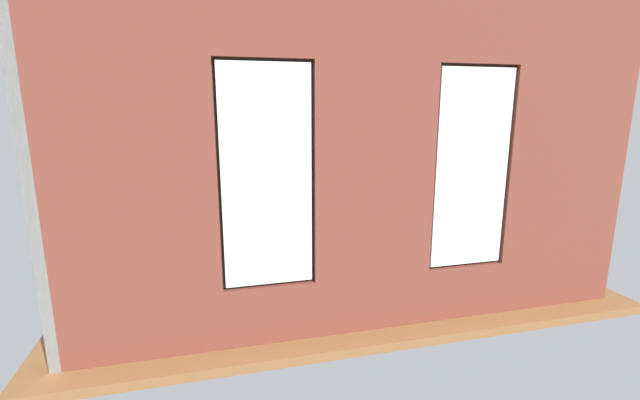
{
  "coord_description": "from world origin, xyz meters",
  "views": [
    {
      "loc": [
        1.61,
        6.36,
        2.35
      ],
      "look_at": [
        0.06,
        0.4,
        1.01
      ],
      "focal_mm": 24.0,
      "sensor_mm": 36.0,
      "label": 1
    }
  ],
  "objects_px": {
    "cup_ceramic": "(282,233)",
    "potted_plant_corner_far_left": "(536,245)",
    "table_plant_small": "(328,223)",
    "potted_plant_corner_near_left": "(414,189)",
    "papasan_chair": "(273,209)",
    "tv_flatscreen": "(126,214)",
    "potted_plant_mid_room_small": "(372,220)",
    "potted_plant_near_tv": "(160,240)",
    "potted_plant_foreground_right": "(163,205)",
    "remote_silver": "(315,234)",
    "couch_left": "(461,230)",
    "coffee_table": "(307,236)",
    "remote_gray": "(307,232)",
    "media_console": "(130,258)",
    "potted_plant_by_left_couch": "(403,207)",
    "couch_by_window": "(333,278)",
    "potted_plant_beside_window_right": "(205,269)",
    "candle_jar": "(295,228)",
    "potted_plant_between_couches": "(438,224)"
  },
  "relations": [
    {
      "from": "table_plant_small",
      "to": "potted_plant_foreground_right",
      "type": "bearing_deg",
      "value": -32.7
    },
    {
      "from": "tv_flatscreen",
      "to": "papasan_chair",
      "type": "height_order",
      "value": "tv_flatscreen"
    },
    {
      "from": "cup_ceramic",
      "to": "couch_by_window",
      "type": "bearing_deg",
      "value": 104.26
    },
    {
      "from": "potted_plant_beside_window_right",
      "to": "potted_plant_corner_far_left",
      "type": "relative_size",
      "value": 1.52
    },
    {
      "from": "couch_left",
      "to": "coffee_table",
      "type": "relative_size",
      "value": 1.4
    },
    {
      "from": "candle_jar",
      "to": "tv_flatscreen",
      "type": "distance_m",
      "value": 2.43
    },
    {
      "from": "remote_silver",
      "to": "potted_plant_by_left_couch",
      "type": "bearing_deg",
      "value": -60.98
    },
    {
      "from": "coffee_table",
      "to": "potted_plant_mid_room_small",
      "type": "height_order",
      "value": "potted_plant_mid_room_small"
    },
    {
      "from": "cup_ceramic",
      "to": "remote_silver",
      "type": "bearing_deg",
      "value": 180.0
    },
    {
      "from": "potted_plant_foreground_right",
      "to": "potted_plant_corner_near_left",
      "type": "distance_m",
      "value": 5.02
    },
    {
      "from": "tv_flatscreen",
      "to": "potted_plant_mid_room_small",
      "type": "relative_size",
      "value": 1.75
    },
    {
      "from": "table_plant_small",
      "to": "potted_plant_mid_room_small",
      "type": "xyz_separation_m",
      "value": [
        -0.96,
        -0.52,
        -0.14
      ]
    },
    {
      "from": "couch_left",
      "to": "remote_gray",
      "type": "xyz_separation_m",
      "value": [
        2.61,
        -0.14,
        0.12
      ]
    },
    {
      "from": "cup_ceramic",
      "to": "media_console",
      "type": "relative_size",
      "value": 0.09
    },
    {
      "from": "couch_left",
      "to": "coffee_table",
      "type": "xyz_separation_m",
      "value": [
        2.61,
        -0.14,
        0.06
      ]
    },
    {
      "from": "tv_flatscreen",
      "to": "table_plant_small",
      "type": "bearing_deg",
      "value": -176.41
    },
    {
      "from": "coffee_table",
      "to": "potted_plant_foreground_right",
      "type": "xyz_separation_m",
      "value": [
        2.26,
        -1.82,
        0.22
      ]
    },
    {
      "from": "papasan_chair",
      "to": "potted_plant_corner_near_left",
      "type": "bearing_deg",
      "value": -176.91
    },
    {
      "from": "coffee_table",
      "to": "potted_plant_near_tv",
      "type": "relative_size",
      "value": 1.07
    },
    {
      "from": "remote_gray",
      "to": "potted_plant_foreground_right",
      "type": "height_order",
      "value": "potted_plant_foreground_right"
    },
    {
      "from": "remote_gray",
      "to": "remote_silver",
      "type": "height_order",
      "value": "same"
    },
    {
      "from": "potted_plant_by_left_couch",
      "to": "potted_plant_foreground_right",
      "type": "distance_m",
      "value": 4.52
    },
    {
      "from": "remote_gray",
      "to": "cup_ceramic",
      "type": "bearing_deg",
      "value": -10.33
    },
    {
      "from": "remote_gray",
      "to": "potted_plant_corner_far_left",
      "type": "bearing_deg",
      "value": 122.64
    },
    {
      "from": "media_console",
      "to": "cup_ceramic",
      "type": "bearing_deg",
      "value": 178.27
    },
    {
      "from": "remote_gray",
      "to": "potted_plant_mid_room_small",
      "type": "bearing_deg",
      "value": 179.86
    },
    {
      "from": "couch_by_window",
      "to": "potted_plant_corner_far_left",
      "type": "height_order",
      "value": "potted_plant_corner_far_left"
    },
    {
      "from": "potted_plant_corner_near_left",
      "to": "potted_plant_between_couches",
      "type": "bearing_deg",
      "value": 67.8
    },
    {
      "from": "papasan_chair",
      "to": "potted_plant_beside_window_right",
      "type": "distance_m",
      "value": 3.6
    },
    {
      "from": "table_plant_small",
      "to": "potted_plant_corner_near_left",
      "type": "xyz_separation_m",
      "value": [
        -2.39,
        -1.74,
        0.11
      ]
    },
    {
      "from": "candle_jar",
      "to": "potted_plant_beside_window_right",
      "type": "xyz_separation_m",
      "value": [
        1.35,
        1.76,
        0.13
      ]
    },
    {
      "from": "cup_ceramic",
      "to": "potted_plant_near_tv",
      "type": "relative_size",
      "value": 0.08
    },
    {
      "from": "candle_jar",
      "to": "tv_flatscreen",
      "type": "xyz_separation_m",
      "value": [
        2.39,
        0.14,
        0.41
      ]
    },
    {
      "from": "remote_gray",
      "to": "media_console",
      "type": "height_order",
      "value": "media_console"
    },
    {
      "from": "couch_by_window",
      "to": "potted_plant_by_left_couch",
      "type": "bearing_deg",
      "value": -128.8
    },
    {
      "from": "cup_ceramic",
      "to": "media_console",
      "type": "xyz_separation_m",
      "value": [
        2.15,
        -0.06,
        -0.22
      ]
    },
    {
      "from": "remote_gray",
      "to": "potted_plant_foreground_right",
      "type": "bearing_deg",
      "value": -65.23
    },
    {
      "from": "media_console",
      "to": "papasan_chair",
      "type": "bearing_deg",
      "value": -142.24
    },
    {
      "from": "tv_flatscreen",
      "to": "potted_plant_by_left_couch",
      "type": "height_order",
      "value": "tv_flatscreen"
    },
    {
      "from": "table_plant_small",
      "to": "potted_plant_corner_near_left",
      "type": "relative_size",
      "value": 0.16
    },
    {
      "from": "couch_by_window",
      "to": "coffee_table",
      "type": "bearing_deg",
      "value": -91.35
    },
    {
      "from": "papasan_chair",
      "to": "cup_ceramic",
      "type": "bearing_deg",
      "value": 86.08
    },
    {
      "from": "potted_plant_beside_window_right",
      "to": "potted_plant_corner_far_left",
      "type": "height_order",
      "value": "potted_plant_beside_window_right"
    },
    {
      "from": "cup_ceramic",
      "to": "couch_left",
      "type": "bearing_deg",
      "value": 179.54
    },
    {
      "from": "media_console",
      "to": "potted_plant_beside_window_right",
      "type": "relative_size",
      "value": 0.97
    },
    {
      "from": "cup_ceramic",
      "to": "potted_plant_corner_far_left",
      "type": "relative_size",
      "value": 0.13
    },
    {
      "from": "remote_silver",
      "to": "potted_plant_mid_room_small",
      "type": "xyz_separation_m",
      "value": [
        -1.23,
        -0.77,
        -0.06
      ]
    },
    {
      "from": "table_plant_small",
      "to": "papasan_chair",
      "type": "height_order",
      "value": "papasan_chair"
    },
    {
      "from": "potted_plant_foreground_right",
      "to": "couch_left",
      "type": "bearing_deg",
      "value": 158.05
    },
    {
      "from": "tv_flatscreen",
      "to": "potted_plant_near_tv",
      "type": "xyz_separation_m",
      "value": [
        -0.55,
        1.06,
        -0.08
      ]
    }
  ]
}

